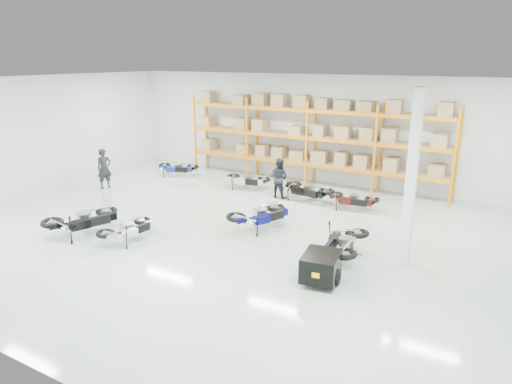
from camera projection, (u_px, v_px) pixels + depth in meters
The scene contains 14 objects.
room at pixel (225, 161), 13.36m from camera, with size 18.00×18.00×18.00m.
pallet_rack at pixel (311, 131), 18.74m from camera, with size 11.28×0.98×3.62m.
structural_column at pixel (411, 179), 11.32m from camera, with size 0.25×0.25×4.50m, color white.
moto_blue_centre at pixel (261, 211), 14.17m from camera, with size 0.83×1.86×1.14m, color #080853, non-canonical shape.
moto_silver_left at pixel (128, 225), 13.21m from camera, with size 0.70×1.58×0.96m, color silver, non-canonical shape.
moto_black_far_left at pixel (83, 216), 13.67m from camera, with size 0.87×1.97×1.20m, color black, non-canonical shape.
moto_touring_right at pixel (344, 239), 12.06m from camera, with size 0.81×1.83×1.12m, color black, non-canonical shape.
trailer at pixel (321, 266), 10.76m from camera, with size 0.96×1.77×0.72m.
moto_back_a at pixel (177, 165), 20.48m from camera, with size 0.72×1.62×0.99m, color navy, non-canonical shape.
moto_back_b at pixel (247, 177), 18.49m from camera, with size 0.72×1.61×0.98m, color silver, non-canonical shape.
moto_back_c at pixel (306, 187), 16.94m from camera, with size 0.78×1.77×1.08m, color black, non-canonical shape.
moto_back_d at pixel (352, 196), 15.99m from camera, with size 0.69×1.56×0.95m, color #3A0D0B, non-canonical shape.
person_left at pixel (104, 169), 18.51m from camera, with size 0.59×0.39×1.62m, color black.
person_back at pixel (279, 178), 17.28m from camera, with size 0.74×0.58×1.53m, color black.
Camera 1 is at (7.22, -10.93, 5.17)m, focal length 32.00 mm.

